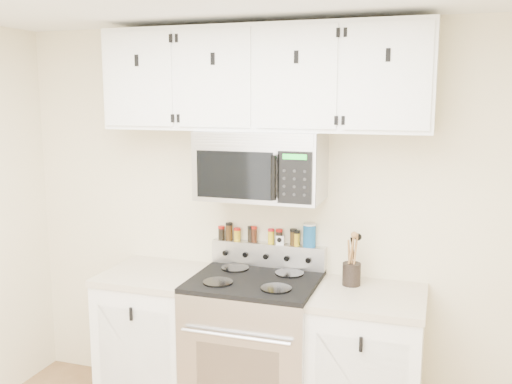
{
  "coord_description": "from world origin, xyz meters",
  "views": [
    {
      "loc": [
        1.04,
        -1.74,
        2.04
      ],
      "look_at": [
        0.0,
        1.45,
        1.48
      ],
      "focal_mm": 40.0,
      "sensor_mm": 36.0,
      "label": 1
    }
  ],
  "objects_px": {
    "microwave": "(261,165)",
    "salt_canister": "(309,235)",
    "utensil_crock": "(352,272)",
    "range": "(255,350)"
  },
  "relations": [
    {
      "from": "microwave",
      "to": "salt_canister",
      "type": "relative_size",
      "value": 5.05
    },
    {
      "from": "range",
      "to": "salt_canister",
      "type": "relative_size",
      "value": 7.31
    },
    {
      "from": "range",
      "to": "microwave",
      "type": "relative_size",
      "value": 1.45
    },
    {
      "from": "microwave",
      "to": "utensil_crock",
      "type": "distance_m",
      "value": 0.85
    },
    {
      "from": "range",
      "to": "salt_canister",
      "type": "xyz_separation_m",
      "value": [
        0.27,
        0.28,
        0.69
      ]
    },
    {
      "from": "microwave",
      "to": "utensil_crock",
      "type": "height_order",
      "value": "microwave"
    },
    {
      "from": "microwave",
      "to": "salt_canister",
      "type": "xyz_separation_m",
      "value": [
        0.27,
        0.16,
        -0.45
      ]
    },
    {
      "from": "utensil_crock",
      "to": "salt_canister",
      "type": "relative_size",
      "value": 2.12
    },
    {
      "from": "salt_canister",
      "to": "utensil_crock",
      "type": "bearing_deg",
      "value": -25.04
    },
    {
      "from": "range",
      "to": "utensil_crock",
      "type": "relative_size",
      "value": 3.44
    }
  ]
}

